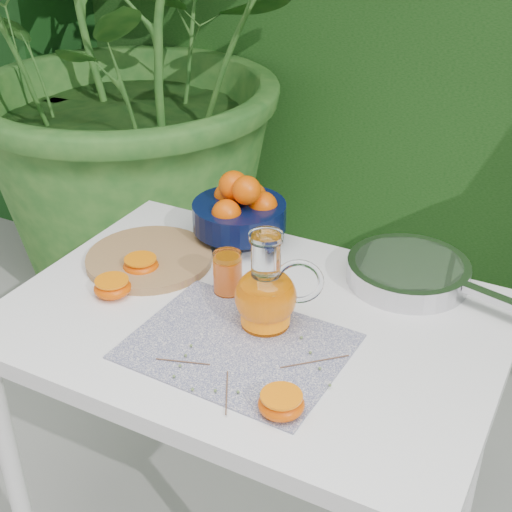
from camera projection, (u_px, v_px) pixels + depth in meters
The scene contains 10 objects.
potted_plant_left at pixel (142, 36), 2.59m from camera, with size 1.96×1.96×1.96m, color #235C1F.
white_table at pixel (252, 347), 1.50m from camera, with size 1.00×0.70×0.75m.
placemat at pixel (238, 346), 1.36m from camera, with size 0.40×0.31×0.00m, color #0D1449.
cutting_board at pixel (149, 258), 1.64m from camera, with size 0.29×0.29×0.02m, color #8B613E.
fruit_bowl at pixel (240, 210), 1.69m from camera, with size 0.24×0.24×0.18m.
juice_pitcher at pixel (267, 294), 1.39m from camera, with size 0.19×0.16×0.20m.
juice_tumbler at pixel (228, 273), 1.51m from camera, with size 0.07×0.07×0.09m.
saute_pan at pixel (410, 271), 1.55m from camera, with size 0.49×0.32×0.05m.
orange_halves at pixel (170, 312), 1.43m from camera, with size 0.57×0.36×0.04m.
thyme_sprigs at pixel (245, 371), 1.29m from camera, with size 0.32×0.26×0.01m.
Camera 1 is at (0.61, -1.02, 1.58)m, focal length 50.00 mm.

